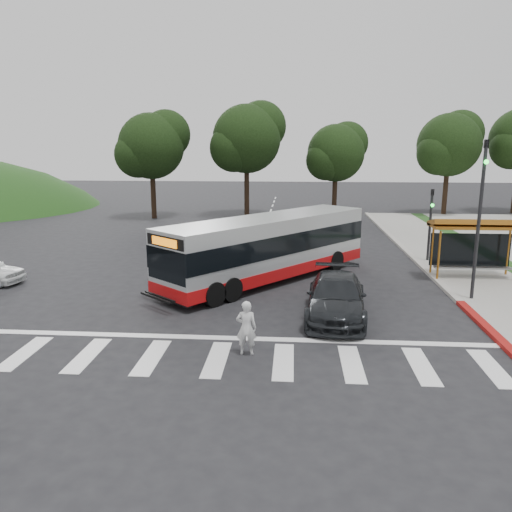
# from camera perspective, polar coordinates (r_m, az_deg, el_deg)

# --- Properties ---
(ground) EXTENTS (140.00, 140.00, 0.00)m
(ground) POSITION_cam_1_polar(r_m,az_deg,el_deg) (19.94, -2.31, -5.82)
(ground) COLOR black
(ground) RESTS_ON ground
(sidewalk_east) EXTENTS (4.00, 40.00, 0.12)m
(sidewalk_east) POSITION_cam_1_polar(r_m,az_deg,el_deg) (28.87, 21.91, -0.81)
(sidewalk_east) COLOR gray
(sidewalk_east) RESTS_ON ground
(curb_east) EXTENTS (0.30, 40.00, 0.15)m
(curb_east) POSITION_cam_1_polar(r_m,az_deg,el_deg) (28.32, 18.06, -0.73)
(curb_east) COLOR #9E9991
(curb_east) RESTS_ON ground
(curb_east_red) EXTENTS (0.32, 6.00, 0.15)m
(curb_east_red) POSITION_cam_1_polar(r_m,az_deg,el_deg) (19.14, 25.02, -7.59)
(curb_east_red) COLOR maroon
(curb_east_red) RESTS_ON ground
(crosswalk_ladder) EXTENTS (18.00, 2.60, 0.01)m
(crosswalk_ladder) POSITION_cam_1_polar(r_m,az_deg,el_deg) (15.31, -4.50, -11.68)
(crosswalk_ladder) COLOR silver
(crosswalk_ladder) RESTS_ON ground
(bus_shelter) EXTENTS (4.20, 1.60, 2.86)m
(bus_shelter) POSITION_cam_1_polar(r_m,az_deg,el_deg) (25.69, 23.80, 2.68)
(bus_shelter) COLOR #9C5D1A
(bus_shelter) RESTS_ON sidewalk_east
(traffic_signal_ne_tall) EXTENTS (0.18, 0.37, 6.50)m
(traffic_signal_ne_tall) POSITION_cam_1_polar(r_m,az_deg,el_deg) (21.72, 24.25, 5.10)
(traffic_signal_ne_tall) COLOR black
(traffic_signal_ne_tall) RESTS_ON ground
(traffic_signal_ne_short) EXTENTS (0.18, 0.37, 4.00)m
(traffic_signal_ne_short) POSITION_cam_1_polar(r_m,az_deg,el_deg) (28.52, 19.33, 4.18)
(traffic_signal_ne_short) COLOR black
(traffic_signal_ne_short) RESTS_ON ground
(tree_ne_a) EXTENTS (6.16, 5.74, 9.30)m
(tree_ne_a) POSITION_cam_1_polar(r_m,az_deg,el_deg) (48.86, 21.27, 11.86)
(tree_ne_a) COLOR black
(tree_ne_a) RESTS_ON parking_lot
(tree_north_a) EXTENTS (6.60, 6.15, 10.17)m
(tree_north_a) POSITION_cam_1_polar(r_m,az_deg,el_deg) (45.06, -0.98, 13.37)
(tree_north_a) COLOR black
(tree_north_a) RESTS_ON ground
(tree_north_b) EXTENTS (5.72, 5.33, 8.43)m
(tree_north_b) POSITION_cam_1_polar(r_m,az_deg,el_deg) (47.01, 9.21, 11.64)
(tree_north_b) COLOR black
(tree_north_b) RESTS_ON ground
(tree_north_c) EXTENTS (6.16, 5.74, 9.30)m
(tree_north_c) POSITION_cam_1_polar(r_m,az_deg,el_deg) (44.54, -11.77, 12.31)
(tree_north_c) COLOR black
(tree_north_c) RESTS_ON ground
(transit_bus) EXTENTS (9.47, 10.60, 3.02)m
(transit_bus) POSITION_cam_1_polar(r_m,az_deg,el_deg) (23.46, 1.46, 0.82)
(transit_bus) COLOR #AFB2B4
(transit_bus) RESTS_ON ground
(pedestrian) EXTENTS (0.63, 0.41, 1.71)m
(pedestrian) POSITION_cam_1_polar(r_m,az_deg,el_deg) (15.30, -1.11, -8.21)
(pedestrian) COLOR silver
(pedestrian) RESTS_ON ground
(dark_sedan) EXTENTS (2.59, 5.42, 1.52)m
(dark_sedan) POSITION_cam_1_polar(r_m,az_deg,el_deg) (18.84, 9.15, -4.65)
(dark_sedan) COLOR black
(dark_sedan) RESTS_ON ground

